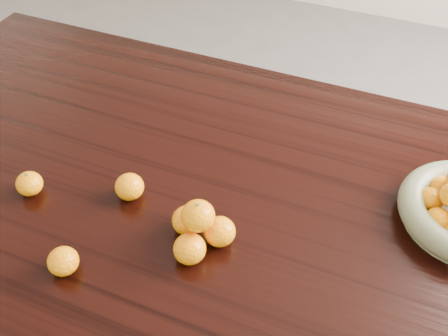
% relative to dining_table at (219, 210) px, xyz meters
% --- Properties ---
extents(dining_table, '(2.00, 1.00, 0.75)m').
position_rel_dining_table_xyz_m(dining_table, '(0.00, 0.00, 0.00)').
color(dining_table, black).
rests_on(dining_table, ground).
extents(orange_pyramid, '(0.14, 0.13, 0.12)m').
position_rel_dining_table_xyz_m(orange_pyramid, '(0.03, -0.17, 0.14)').
color(orange_pyramid, '#FF9C07').
rests_on(orange_pyramid, dining_table).
extents(loose_orange_0, '(0.06, 0.06, 0.06)m').
position_rel_dining_table_xyz_m(loose_orange_0, '(-0.38, -0.19, 0.12)').
color(loose_orange_0, '#FF9C07').
rests_on(loose_orange_0, dining_table).
extents(loose_orange_1, '(0.06, 0.06, 0.06)m').
position_rel_dining_table_xyz_m(loose_orange_1, '(-0.19, -0.33, 0.12)').
color(loose_orange_1, '#FF9C07').
rests_on(loose_orange_1, dining_table).
extents(loose_orange_2, '(0.07, 0.07, 0.06)m').
position_rel_dining_table_xyz_m(loose_orange_2, '(-0.17, -0.11, 0.12)').
color(loose_orange_2, '#FF9C07').
rests_on(loose_orange_2, dining_table).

